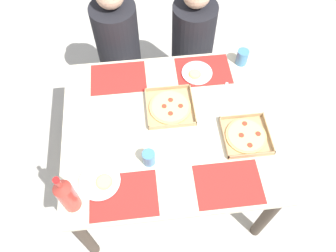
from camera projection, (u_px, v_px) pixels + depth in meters
ground_plane at (168, 175)px, 2.62m from camera, size 6.00×6.00×0.00m
dining_table at (168, 135)px, 2.10m from camera, size 1.25×1.11×0.73m
placemat_near_left at (124, 195)px, 1.78m from camera, size 0.36×0.26×0.00m
placemat_near_right at (228, 184)px, 1.81m from camera, size 0.36×0.26×0.00m
placemat_far_left at (118, 78)px, 2.20m from camera, size 0.36×0.26×0.00m
placemat_far_right at (203, 71)px, 2.24m from camera, size 0.36×0.26×0.00m
pizza_box_edge_far at (246, 136)px, 1.96m from camera, size 0.27×0.27×0.04m
pizza_box_corner_left at (170, 107)px, 2.07m from camera, size 0.29×0.29×0.04m
plate_near_left at (100, 181)px, 1.81m from camera, size 0.22×0.22×0.03m
plate_far_right at (197, 73)px, 2.21m from camera, size 0.20×0.20×0.03m
soda_bottle at (67, 195)px, 1.64m from camera, size 0.09×0.09×0.32m
cup_dark at (242, 57)px, 2.23m from camera, size 0.08×0.08×0.11m
cup_red at (149, 158)px, 1.84m from camera, size 0.07×0.07×0.09m
fork_by_far_right at (114, 144)px, 1.94m from camera, size 0.19×0.02×0.00m
knife_by_near_left at (223, 95)px, 2.13m from camera, size 0.11×0.20×0.00m
diner_left_seat at (120, 55)px, 2.60m from camera, size 0.32×0.32×1.15m
diner_right_seat at (192, 51)px, 2.65m from camera, size 0.32×0.32×1.11m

